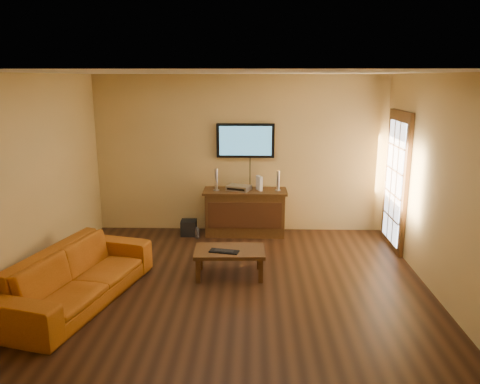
{
  "coord_description": "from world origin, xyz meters",
  "views": [
    {
      "loc": [
        0.23,
        -5.49,
        2.65
      ],
      "look_at": [
        0.04,
        0.8,
        1.1
      ],
      "focal_mm": 35.0,
      "sensor_mm": 36.0,
      "label": 1
    }
  ],
  "objects_px": {
    "speaker_right": "(278,182)",
    "bottle": "(197,233)",
    "media_console": "(245,212)",
    "coffee_table": "(230,253)",
    "game_console": "(259,183)",
    "keyboard": "(224,251)",
    "television": "(245,141)",
    "sofa": "(77,267)",
    "subwoofer": "(189,228)",
    "speaker_left": "(216,181)",
    "av_receiver": "(239,188)"
  },
  "relations": [
    {
      "from": "speaker_right",
      "to": "bottle",
      "type": "height_order",
      "value": "speaker_right"
    },
    {
      "from": "media_console",
      "to": "coffee_table",
      "type": "relative_size",
      "value": 1.46
    },
    {
      "from": "game_console",
      "to": "keyboard",
      "type": "bearing_deg",
      "value": -127.43
    },
    {
      "from": "bottle",
      "to": "game_console",
      "type": "bearing_deg",
      "value": 13.59
    },
    {
      "from": "media_console",
      "to": "bottle",
      "type": "xyz_separation_m",
      "value": [
        -0.8,
        -0.24,
        -0.3
      ]
    },
    {
      "from": "television",
      "to": "sofa",
      "type": "xyz_separation_m",
      "value": [
        -1.97,
        -2.78,
        -1.16
      ]
    },
    {
      "from": "sofa",
      "to": "television",
      "type": "bearing_deg",
      "value": -20.92
    },
    {
      "from": "coffee_table",
      "to": "speaker_right",
      "type": "bearing_deg",
      "value": 67.27
    },
    {
      "from": "sofa",
      "to": "bottle",
      "type": "distance_m",
      "value": 2.61
    },
    {
      "from": "speaker_right",
      "to": "keyboard",
      "type": "height_order",
      "value": "speaker_right"
    },
    {
      "from": "subwoofer",
      "to": "speaker_left",
      "type": "bearing_deg",
      "value": 4.21
    },
    {
      "from": "speaker_right",
      "to": "subwoofer",
      "type": "distance_m",
      "value": 1.73
    },
    {
      "from": "av_receiver",
      "to": "bottle",
      "type": "bearing_deg",
      "value": -139.02
    },
    {
      "from": "television",
      "to": "av_receiver",
      "type": "distance_m",
      "value": 0.81
    },
    {
      "from": "bottle",
      "to": "speaker_left",
      "type": "bearing_deg",
      "value": 33.65
    },
    {
      "from": "bottle",
      "to": "sofa",
      "type": "bearing_deg",
      "value": -116.74
    },
    {
      "from": "sofa",
      "to": "subwoofer",
      "type": "bearing_deg",
      "value": -7.66
    },
    {
      "from": "sofa",
      "to": "av_receiver",
      "type": "relative_size",
      "value": 5.94
    },
    {
      "from": "keyboard",
      "to": "television",
      "type": "bearing_deg",
      "value": 83.3
    },
    {
      "from": "av_receiver",
      "to": "speaker_right",
      "type": "bearing_deg",
      "value": 21.92
    },
    {
      "from": "game_console",
      "to": "bottle",
      "type": "bearing_deg",
      "value": 170.72
    },
    {
      "from": "media_console",
      "to": "sofa",
      "type": "height_order",
      "value": "sofa"
    },
    {
      "from": "media_console",
      "to": "bottle",
      "type": "bearing_deg",
      "value": -163.16
    },
    {
      "from": "subwoofer",
      "to": "coffee_table",
      "type": "bearing_deg",
      "value": -66.18
    },
    {
      "from": "av_receiver",
      "to": "subwoofer",
      "type": "xyz_separation_m",
      "value": [
        -0.86,
        -0.07,
        -0.69
      ]
    },
    {
      "from": "coffee_table",
      "to": "keyboard",
      "type": "relative_size",
      "value": 2.34
    },
    {
      "from": "sofa",
      "to": "speaker_right",
      "type": "distance_m",
      "value": 3.62
    },
    {
      "from": "av_receiver",
      "to": "keyboard",
      "type": "height_order",
      "value": "av_receiver"
    },
    {
      "from": "speaker_left",
      "to": "keyboard",
      "type": "bearing_deg",
      "value": -82.45
    },
    {
      "from": "game_console",
      "to": "subwoofer",
      "type": "relative_size",
      "value": 0.94
    },
    {
      "from": "game_console",
      "to": "bottle",
      "type": "relative_size",
      "value": 1.22
    },
    {
      "from": "subwoofer",
      "to": "keyboard",
      "type": "height_order",
      "value": "keyboard"
    },
    {
      "from": "speaker_left",
      "to": "subwoofer",
      "type": "distance_m",
      "value": 0.95
    },
    {
      "from": "coffee_table",
      "to": "speaker_right",
      "type": "xyz_separation_m",
      "value": [
        0.73,
        1.75,
        0.61
      ]
    },
    {
      "from": "coffee_table",
      "to": "speaker_right",
      "type": "distance_m",
      "value": 2.0
    },
    {
      "from": "av_receiver",
      "to": "game_console",
      "type": "relative_size",
      "value": 1.52
    },
    {
      "from": "av_receiver",
      "to": "keyboard",
      "type": "relative_size",
      "value": 0.9
    },
    {
      "from": "media_console",
      "to": "subwoofer",
      "type": "height_order",
      "value": "media_console"
    },
    {
      "from": "television",
      "to": "coffee_table",
      "type": "height_order",
      "value": "television"
    },
    {
      "from": "subwoofer",
      "to": "television",
      "type": "bearing_deg",
      "value": 16.28
    },
    {
      "from": "coffee_table",
      "to": "speaker_left",
      "type": "relative_size",
      "value": 2.58
    },
    {
      "from": "television",
      "to": "av_receiver",
      "type": "bearing_deg",
      "value": -114.19
    },
    {
      "from": "coffee_table",
      "to": "game_console",
      "type": "xyz_separation_m",
      "value": [
        0.42,
        1.77,
        0.58
      ]
    },
    {
      "from": "television",
      "to": "coffee_table",
      "type": "relative_size",
      "value": 1.02
    },
    {
      "from": "television",
      "to": "game_console",
      "type": "xyz_separation_m",
      "value": [
        0.24,
        -0.22,
        -0.69
      ]
    },
    {
      "from": "coffee_table",
      "to": "subwoofer",
      "type": "relative_size",
      "value": 3.72
    },
    {
      "from": "media_console",
      "to": "coffee_table",
      "type": "bearing_deg",
      "value": -95.73
    },
    {
      "from": "speaker_left",
      "to": "keyboard",
      "type": "distance_m",
      "value": 1.93
    },
    {
      "from": "television",
      "to": "sofa",
      "type": "height_order",
      "value": "television"
    },
    {
      "from": "speaker_left",
      "to": "speaker_right",
      "type": "height_order",
      "value": "speaker_left"
    }
  ]
}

